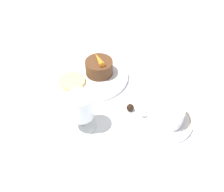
{
  "coord_description": "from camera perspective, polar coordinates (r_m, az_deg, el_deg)",
  "views": [
    {
      "loc": [
        -0.08,
        0.56,
        0.54
      ],
      "look_at": [
        -0.06,
        0.08,
        0.04
      ],
      "focal_mm": 42.0,
      "sensor_mm": 36.0,
      "label": 1
    }
  ],
  "objects": [
    {
      "name": "chocolate_truffle",
      "position": [
        0.71,
        3.98,
        -2.55
      ],
      "size": [
        0.02,
        0.02,
        0.02
      ],
      "color": "black",
      "rests_on": "ground_plane"
    },
    {
      "name": "fork",
      "position": [
        0.84,
        -14.55,
        4.69
      ],
      "size": [
        0.02,
        0.18,
        0.01
      ],
      "color": "silver",
      "rests_on": "ground_plane"
    },
    {
      "name": "saucer",
      "position": [
        0.7,
        11.34,
        -5.21
      ],
      "size": [
        0.15,
        0.15,
        0.01
      ],
      "color": "white",
      "rests_on": "ground_plane"
    },
    {
      "name": "spoon",
      "position": [
        0.69,
        7.73,
        -4.59
      ],
      "size": [
        0.05,
        0.11,
        0.0
      ],
      "color": "silver",
      "rests_on": "saucer"
    },
    {
      "name": "carrot_garnish",
      "position": [
        0.77,
        -2.91,
        8.04
      ],
      "size": [
        0.04,
        0.06,
        0.02
      ],
      "color": "orange",
      "rests_on": "dessert_cake"
    },
    {
      "name": "coffee_cup",
      "position": [
        0.67,
        11.73,
        -3.25
      ],
      "size": [
        0.12,
        0.09,
        0.06
      ],
      "color": "white",
      "rests_on": "saucer"
    },
    {
      "name": "wine_glass",
      "position": [
        0.63,
        -6.75,
        -2.67
      ],
      "size": [
        0.07,
        0.07,
        0.11
      ],
      "color": "silver",
      "rests_on": "ground_plane"
    },
    {
      "name": "pineapple_slice",
      "position": [
        0.78,
        -8.71,
        3.2
      ],
      "size": [
        0.08,
        0.08,
        0.01
      ],
      "color": "#EFE075",
      "rests_on": "dinner_plate"
    },
    {
      "name": "dinner_plate",
      "position": [
        0.81,
        -4.42,
        4.65
      ],
      "size": [
        0.22,
        0.22,
        0.01
      ],
      "color": "white",
      "rests_on": "ground_plane"
    },
    {
      "name": "dessert_cake",
      "position": [
        0.79,
        -2.83,
        6.28
      ],
      "size": [
        0.08,
        0.08,
        0.04
      ],
      "color": "#4C2D19",
      "rests_on": "dinner_plate"
    },
    {
      "name": "ground_plane",
      "position": [
        0.78,
        -3.95,
        2.34
      ],
      "size": [
        3.0,
        3.0,
        0.0
      ],
      "primitive_type": "plane",
      "color": "white"
    }
  ]
}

